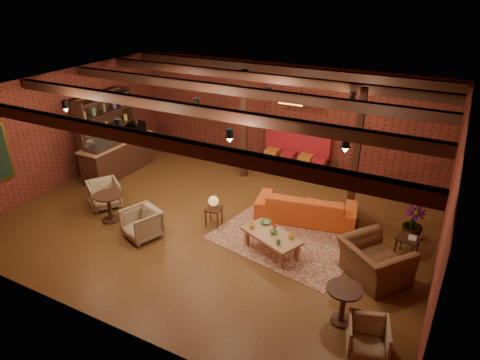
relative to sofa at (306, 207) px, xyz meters
The scene contains 28 objects.
floor 2.22m from the sofa, 152.79° to the right, with size 10.00×10.00×0.00m, color #371C0D.
ceiling 3.59m from the sofa, 152.79° to the right, with size 10.00×8.00×0.02m, color black.
wall_back 3.79m from the sofa, 123.02° to the left, with size 10.00×0.02×3.20m, color maroon.
wall_front 5.51m from the sofa, 111.28° to the right, with size 10.00×0.02×3.20m, color maroon.
wall_left 7.13m from the sofa, behind, with size 0.02×8.00×3.20m, color maroon.
wall_right 3.44m from the sofa, 18.17° to the right, with size 0.02×8.00×3.20m, color maroon.
ceiling_beams 3.50m from the sofa, 152.79° to the right, with size 9.80×6.40×0.22m, color #321C10, non-canonical shape.
ceiling_pipe 3.22m from the sofa, 162.93° to the left, with size 0.12×0.12×9.60m, color black.
post_left 3.26m from the sofa, 147.90° to the left, with size 0.16×0.16×3.20m, color #321C10.
post_right 1.81m from the sofa, 49.53° to the left, with size 0.16×0.16×3.20m, color #321C10.
service_counter 6.06m from the sofa, behind, with size 0.80×2.50×1.60m, color #321C10, non-canonical shape.
plant_counter 6.01m from the sofa, behind, with size 0.35×0.39×0.30m, color #337F33.
shelving_hutch 6.50m from the sofa, behind, with size 0.52×2.00×2.40m, color #321C10, non-canonical shape.
banquette 2.89m from the sofa, 117.88° to the left, with size 2.10×0.70×1.00m, color #A71B25, non-canonical shape.
service_sign 3.19m from the sofa, 122.72° to the left, with size 0.86×0.06×0.30m, color orange.
ceiling_spotlights 3.33m from the sofa, 152.79° to the right, with size 6.40×4.40×0.28m, color black, non-canonical shape.
rug 1.08m from the sofa, 93.32° to the right, with size 3.16×2.42×0.01m, color maroon.
sofa is the anchor object (origin of this frame).
coffee_table 1.69m from the sofa, 96.70° to the right, with size 1.47×1.12×0.71m.
side_table_lamp 2.30m from the sofa, 145.81° to the right, with size 0.43×0.43×0.78m.
round_table_left 4.85m from the sofa, 151.73° to the right, with size 0.69×0.69×0.72m.
armchair_a 5.24m from the sofa, 159.73° to the right, with size 0.76×0.71×0.78m, color beige.
armchair_b 3.98m from the sofa, 140.81° to the right, with size 0.75×0.70×0.77m, color beige.
armchair_right 2.52m from the sofa, 38.17° to the right, with size 1.23×0.80×1.07m, color brown.
side_table_book 2.50m from the sofa, 11.29° to the right, with size 0.52×0.52×0.51m.
round_table_right 3.51m from the sofa, 60.00° to the right, with size 0.62×0.62×0.73m.
armchair_far 4.19m from the sofa, 56.74° to the right, with size 0.63×0.59×0.65m, color beige.
plant_tall 2.62m from the sofa, ahead, with size 1.38×1.38×2.46m, color #4C7F4C.
Camera 1 is at (4.80, -7.94, 5.50)m, focal length 32.00 mm.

